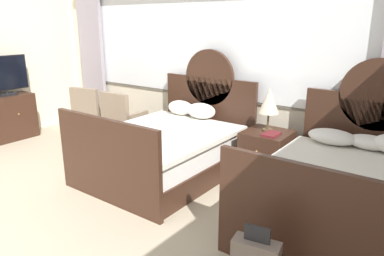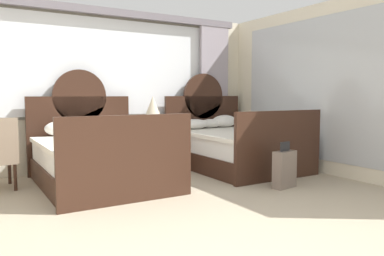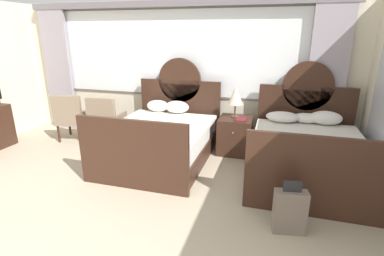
% 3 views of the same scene
% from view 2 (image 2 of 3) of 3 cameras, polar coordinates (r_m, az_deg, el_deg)
% --- Properties ---
extents(wall_back_window, '(6.81, 0.22, 2.70)m').
position_cam_2_polar(wall_back_window, '(6.53, -17.70, 6.48)').
color(wall_back_window, beige).
rests_on(wall_back_window, ground_plane).
extents(wall_right_mirror, '(0.08, 5.00, 2.70)m').
position_cam_2_polar(wall_right_mirror, '(6.28, 21.07, 5.52)').
color(wall_right_mirror, beige).
rests_on(wall_right_mirror, ground_plane).
extents(bed_near_window, '(1.63, 2.14, 1.65)m').
position_cam_2_polar(bed_near_window, '(5.51, -13.60, -4.44)').
color(bed_near_window, '#382116').
rests_on(bed_near_window, ground_plane).
extents(bed_near_mirror, '(1.63, 2.14, 1.65)m').
position_cam_2_polar(bed_near_mirror, '(6.59, 6.28, -2.74)').
color(bed_near_mirror, '#382116').
rests_on(bed_near_mirror, ground_plane).
extents(nightstand_between_beds, '(0.58, 0.61, 0.66)m').
position_cam_2_polar(nightstand_between_beds, '(6.52, -5.35, -3.19)').
color(nightstand_between_beds, '#382116').
rests_on(nightstand_between_beds, ground_plane).
extents(table_lamp_on_nightstand, '(0.27, 0.27, 0.57)m').
position_cam_2_polar(table_lamp_on_nightstand, '(6.50, -5.85, 3.20)').
color(table_lamp_on_nightstand, brown).
rests_on(table_lamp_on_nightstand, nightstand_between_beds).
extents(book_on_nightstand, '(0.18, 0.26, 0.03)m').
position_cam_2_polar(book_on_nightstand, '(6.42, -4.11, -0.22)').
color(book_on_nightstand, maroon).
rests_on(book_on_nightstand, nightstand_between_beds).
extents(suitcase_on_floor, '(0.37, 0.21, 0.63)m').
position_cam_2_polar(suitcase_on_floor, '(5.33, 13.60, -5.97)').
color(suitcase_on_floor, '#75665B').
rests_on(suitcase_on_floor, ground_plane).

